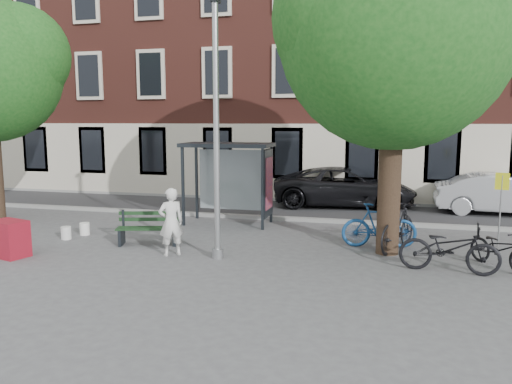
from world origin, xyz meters
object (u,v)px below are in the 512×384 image
object	(u,v)px
bus_shelter	(240,165)
bike_a	(449,248)
notice_sign	(501,193)
lamppost	(216,144)
red_stand	(9,239)
bench	(149,230)
bike_b	(379,225)
bike_c	(500,249)
bike_d	(398,227)
painter	(171,222)
car_silver	(500,194)
car_dark	(344,187)

from	to	relation	value
bus_shelter	bike_a	bearing A→B (deg)	-33.64
bus_shelter	notice_sign	xyz separation A→B (m)	(7.47, -1.20, -0.47)
lamppost	red_stand	size ratio (longest dim) A/B	6.79
bench	notice_sign	xyz separation A→B (m)	(9.12, 2.03, 1.05)
lamppost	bike_b	xyz separation A→B (m)	(3.79, 2.07, -2.19)
bike_a	bike_c	size ratio (longest dim) A/B	1.22
lamppost	bench	size ratio (longest dim) A/B	3.46
bike_a	bike_d	distance (m)	1.96
painter	lamppost	bearing A→B (deg)	142.67
painter	car_silver	bearing A→B (deg)	-177.04
bike_d	bike_b	bearing A→B (deg)	-4.12
car_silver	bus_shelter	bearing A→B (deg)	115.88
painter	bike_c	world-z (taller)	painter
bike_b	lamppost	bearing A→B (deg)	109.12
bus_shelter	painter	size ratio (longest dim) A/B	1.68
bench	bike_d	world-z (taller)	bike_d
lamppost	red_stand	xyz separation A→B (m)	(-5.02, -1.12, -2.33)
lamppost	bike_d	xyz separation A→B (m)	(4.25, 1.83, -2.16)
painter	bench	distance (m)	1.46
bike_b	bench	bearing A→B (deg)	91.66
bench	bike_b	xyz separation A→B (m)	(6.05, 1.20, 0.19)
painter	bike_b	size ratio (longest dim) A/B	0.86
lamppost	red_stand	bearing A→B (deg)	-167.46
painter	notice_sign	size ratio (longest dim) A/B	0.86
car_dark	red_stand	size ratio (longest dim) A/B	6.09
bus_shelter	bike_d	distance (m)	5.52
car_silver	bike_b	bearing A→B (deg)	146.59
bus_shelter	bench	size ratio (longest dim) A/B	1.61
bench	car_dark	distance (m)	8.85
bench	bus_shelter	bearing A→B (deg)	47.24
bike_a	notice_sign	bearing A→B (deg)	-23.35
lamppost	painter	size ratio (longest dim) A/B	3.60
bike_c	lamppost	bearing A→B (deg)	152.45
lamppost	bike_c	world-z (taller)	lamppost
painter	bike_a	xyz separation A→B (m)	(6.50, 0.19, -0.29)
bike_b	bike_c	distance (m)	2.96
bus_shelter	bike_b	size ratio (longest dim) A/B	1.45
bench	notice_sign	size ratio (longest dim) A/B	0.89
bike_a	bike_d	bearing A→B (deg)	38.71
lamppost	car_dark	distance (m)	8.96
bike_b	red_stand	bearing A→B (deg)	100.36
lamppost	bike_a	distance (m)	5.75
car_dark	notice_sign	xyz separation A→B (m)	(4.48, -5.50, 0.69)
bus_shelter	car_dark	world-z (taller)	bus_shelter
bike_b	bike_a	bearing A→B (deg)	-150.98
lamppost	painter	xyz separation A→B (m)	(-1.20, -0.02, -1.94)
car_silver	notice_sign	size ratio (longest dim) A/B	2.23
bike_c	bike_d	distance (m)	2.44
lamppost	notice_sign	xyz separation A→B (m)	(6.86, 2.90, -1.34)
bench	bike_a	world-z (taller)	bike_a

